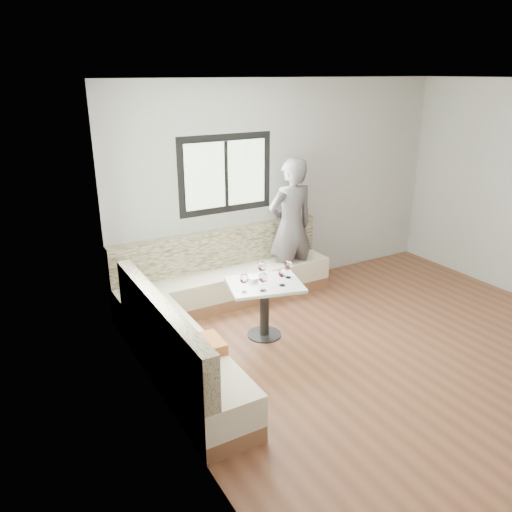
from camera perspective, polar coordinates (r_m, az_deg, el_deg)
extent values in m
cube|color=brown|center=(5.62, 17.29, -11.34)|extent=(5.00, 5.00, 0.01)
cube|color=white|center=(4.84, 20.90, 18.30)|extent=(5.00, 5.00, 0.01)
cube|color=#B7B7B2|center=(6.89, 3.32, 8.01)|extent=(5.00, 0.01, 2.80)
cube|color=#B7B7B2|center=(3.66, -8.34, -3.53)|extent=(0.01, 5.00, 2.80)
cube|color=black|center=(6.39, -3.46, 9.32)|extent=(1.30, 0.02, 1.00)
cube|color=black|center=(4.38, -12.81, 3.69)|extent=(0.02, 1.30, 1.00)
cube|color=brown|center=(6.59, -3.31, -4.73)|extent=(2.90, 0.55, 0.16)
cube|color=beige|center=(6.50, -3.35, -2.93)|extent=(2.90, 0.55, 0.29)
cube|color=beige|center=(6.53, -4.23, 0.89)|extent=(2.90, 0.14, 0.50)
cube|color=brown|center=(5.06, -8.20, -13.36)|extent=(0.55, 2.25, 0.16)
cube|color=beige|center=(4.94, -8.33, -11.18)|extent=(0.55, 2.25, 0.29)
cube|color=beige|center=(4.68, -10.92, -7.62)|extent=(0.14, 2.25, 0.50)
cube|color=#CF7939|center=(4.68, -6.02, -10.18)|extent=(0.36, 0.36, 0.10)
cylinder|color=black|center=(5.84, 0.96, -8.95)|extent=(0.39, 0.39, 0.02)
cylinder|color=black|center=(5.70, 0.98, -6.30)|extent=(0.11, 0.11, 0.62)
cube|color=silver|center=(5.56, 1.00, -3.27)|extent=(0.93, 0.81, 0.04)
imported|color=#585255|center=(6.70, 3.99, 3.40)|extent=(0.67, 0.44, 1.84)
cylinder|color=white|center=(5.59, -0.35, -2.68)|extent=(0.11, 0.11, 0.05)
sphere|color=black|center=(5.60, -0.25, -2.49)|extent=(0.02, 0.02, 0.02)
sphere|color=black|center=(5.59, -0.52, -2.56)|extent=(0.02, 0.02, 0.02)
sphere|color=black|center=(5.57, -0.24, -2.62)|extent=(0.02, 0.02, 0.02)
cylinder|color=white|center=(5.33, -1.35, -4.09)|extent=(0.07, 0.07, 0.01)
cylinder|color=white|center=(5.31, -1.36, -3.61)|extent=(0.01, 0.01, 0.09)
ellipsoid|color=white|center=(5.27, -1.36, -2.59)|extent=(0.09, 0.09, 0.11)
cylinder|color=#3D0309|center=(5.28, -1.36, -2.87)|extent=(0.06, 0.06, 0.02)
cylinder|color=white|center=(5.36, 0.82, -3.97)|extent=(0.07, 0.07, 0.01)
cylinder|color=white|center=(5.34, 0.82, -3.50)|extent=(0.01, 0.01, 0.09)
ellipsoid|color=white|center=(5.30, 0.83, -2.48)|extent=(0.09, 0.09, 0.11)
cylinder|color=#3D0309|center=(5.31, 0.83, -2.76)|extent=(0.06, 0.06, 0.02)
cylinder|color=white|center=(5.50, 3.01, -3.35)|extent=(0.07, 0.07, 0.01)
cylinder|color=white|center=(5.48, 3.01, -2.88)|extent=(0.01, 0.01, 0.09)
ellipsoid|color=white|center=(5.44, 3.03, -1.89)|extent=(0.09, 0.09, 0.11)
cylinder|color=#3D0309|center=(5.45, 3.03, -2.16)|extent=(0.06, 0.06, 0.02)
cylinder|color=white|center=(5.64, 0.67, -2.66)|extent=(0.07, 0.07, 0.01)
cylinder|color=white|center=(5.63, 0.67, -2.21)|extent=(0.01, 0.01, 0.09)
ellipsoid|color=white|center=(5.59, 0.68, -1.24)|extent=(0.09, 0.09, 0.11)
cylinder|color=#3D0309|center=(5.60, 0.68, -1.50)|extent=(0.06, 0.06, 0.02)
cylinder|color=white|center=(5.70, 3.69, -2.46)|extent=(0.07, 0.07, 0.01)
cylinder|color=white|center=(5.68, 3.70, -2.00)|extent=(0.01, 0.01, 0.09)
ellipsoid|color=white|center=(5.65, 3.72, -1.04)|extent=(0.09, 0.09, 0.11)
cylinder|color=#3D0309|center=(5.66, 3.72, -1.30)|extent=(0.06, 0.06, 0.02)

